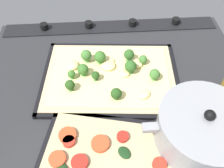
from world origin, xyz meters
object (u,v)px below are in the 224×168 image
Objects in this scene: baking_tray_front at (110,78)px; veggie_pizza_back at (110,159)px; broccoli_pizza at (110,74)px; cooking_pot at (201,130)px; baking_tray_back at (113,161)px.

baking_tray_front is 25.42cm from veggie_pizza_back.
broccoli_pizza is 1.11× the size of veggie_pizza_back.
cooking_pot is (-19.61, 21.94, 3.60)cm from broccoli_pizza.
baking_tray_back is at bearing 88.10° from baking_tray_front.
baking_tray_front is at bearing 86.83° from broccoli_pizza.
broccoli_pizza is 1.03× the size of baking_tray_back.
broccoli_pizza is 29.64cm from cooking_pot.
veggie_pizza_back is (1.72, 25.35, 0.77)cm from baking_tray_front.
cooking_pot is (-20.47, -3.83, 5.03)cm from baking_tray_back.
veggie_pizza_back is at bearing 86.11° from baking_tray_front.
cooking_pot reaches higher than baking_tray_front.
broccoli_pizza reaches higher than baking_tray_front.
broccoli_pizza is at bearing -91.91° from baking_tray_back.
broccoli_pizza reaches higher than baking_tray_back.
veggie_pizza_back is 22.08cm from cooking_pot.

